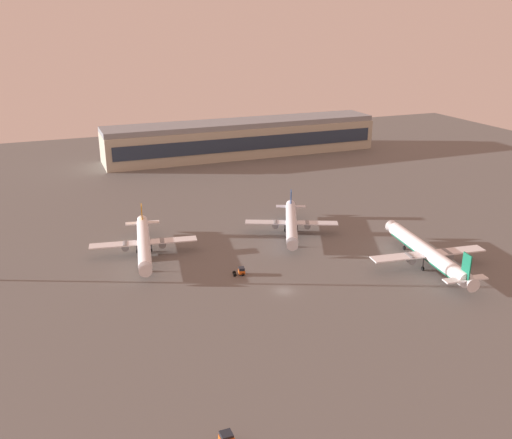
{
  "coord_description": "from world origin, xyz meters",
  "views": [
    {
      "loc": [
        -50.42,
        -109.91,
        61.9
      ],
      "look_at": [
        8.22,
        39.41,
        4.0
      ],
      "focal_mm": 39.2,
      "sensor_mm": 36.0,
      "label": 1
    }
  ],
  "objects_px": {
    "airplane_taxiway_distant": "(144,243)",
    "airplane_far_stand": "(291,223)",
    "airplane_near_gate": "(428,253)",
    "pushback_tug": "(241,271)"
  },
  "relations": [
    {
      "from": "airplane_taxiway_distant",
      "to": "airplane_far_stand",
      "type": "height_order",
      "value": "airplane_taxiway_distant"
    },
    {
      "from": "airplane_far_stand",
      "to": "airplane_taxiway_distant",
      "type": "bearing_deg",
      "value": 23.9
    },
    {
      "from": "airplane_near_gate",
      "to": "airplane_far_stand",
      "type": "bearing_deg",
      "value": 130.75
    },
    {
      "from": "airplane_far_stand",
      "to": "pushback_tug",
      "type": "relative_size",
      "value": 10.21
    },
    {
      "from": "airplane_taxiway_distant",
      "to": "airplane_far_stand",
      "type": "xyz_separation_m",
      "value": [
        44.78,
        -0.11,
        -0.14
      ]
    },
    {
      "from": "airplane_taxiway_distant",
      "to": "airplane_near_gate",
      "type": "bearing_deg",
      "value": 162.13
    },
    {
      "from": "airplane_near_gate",
      "to": "airplane_taxiway_distant",
      "type": "xyz_separation_m",
      "value": [
        -67.94,
        35.01,
        -0.31
      ]
    },
    {
      "from": "airplane_taxiway_distant",
      "to": "pushback_tug",
      "type": "distance_m",
      "value": 30.11
    },
    {
      "from": "pushback_tug",
      "to": "airplane_taxiway_distant",
      "type": "bearing_deg",
      "value": -125.83
    },
    {
      "from": "airplane_near_gate",
      "to": "airplane_taxiway_distant",
      "type": "distance_m",
      "value": 76.43
    }
  ]
}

